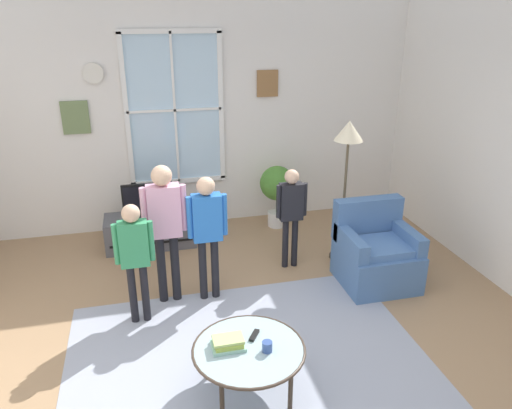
{
  "coord_description": "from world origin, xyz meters",
  "views": [
    {
      "loc": [
        -0.72,
        -3.28,
        2.76
      ],
      "look_at": [
        0.29,
        0.86,
        1.05
      ],
      "focal_mm": 34.12,
      "sensor_mm": 36.0,
      "label": 1
    }
  ],
  "objects_px": {
    "person_blue_shirt": "(207,225)",
    "person_green_shirt": "(135,251)",
    "cup": "(267,347)",
    "potted_plant_by_window": "(277,187)",
    "remote_near_cup": "(235,339)",
    "television": "(148,199)",
    "tv_stand": "(151,231)",
    "book_stack": "(228,343)",
    "armchair": "(376,254)",
    "floor_lamp": "(348,145)",
    "remote_near_books": "(254,335)",
    "person_pink_shirt": "(165,219)",
    "coffee_table": "(249,351)",
    "person_black_shirt": "(291,207)"
  },
  "relations": [
    {
      "from": "book_stack",
      "to": "person_black_shirt",
      "type": "bearing_deg",
      "value": 59.58
    },
    {
      "from": "person_pink_shirt",
      "to": "floor_lamp",
      "type": "bearing_deg",
      "value": 12.11
    },
    {
      "from": "potted_plant_by_window",
      "to": "remote_near_cup",
      "type": "bearing_deg",
      "value": -112.05
    },
    {
      "from": "television",
      "to": "book_stack",
      "type": "height_order",
      "value": "television"
    },
    {
      "from": "person_green_shirt",
      "to": "potted_plant_by_window",
      "type": "bearing_deg",
      "value": 44.26
    },
    {
      "from": "book_stack",
      "to": "remote_near_cup",
      "type": "bearing_deg",
      "value": 46.9
    },
    {
      "from": "cup",
      "to": "person_blue_shirt",
      "type": "height_order",
      "value": "person_blue_shirt"
    },
    {
      "from": "floor_lamp",
      "to": "person_blue_shirt",
      "type": "bearing_deg",
      "value": -163.42
    },
    {
      "from": "person_green_shirt",
      "to": "book_stack",
      "type": "bearing_deg",
      "value": -59.76
    },
    {
      "from": "coffee_table",
      "to": "television",
      "type": "bearing_deg",
      "value": 102.75
    },
    {
      "from": "coffee_table",
      "to": "remote_near_books",
      "type": "height_order",
      "value": "remote_near_books"
    },
    {
      "from": "person_blue_shirt",
      "to": "person_green_shirt",
      "type": "xyz_separation_m",
      "value": [
        -0.7,
        -0.25,
        -0.07
      ]
    },
    {
      "from": "person_pink_shirt",
      "to": "armchair",
      "type": "bearing_deg",
      "value": -4.07
    },
    {
      "from": "television",
      "to": "floor_lamp",
      "type": "relative_size",
      "value": 0.37
    },
    {
      "from": "remote_near_books",
      "to": "floor_lamp",
      "type": "relative_size",
      "value": 0.08
    },
    {
      "from": "television",
      "to": "coffee_table",
      "type": "xyz_separation_m",
      "value": [
        0.62,
        -2.76,
        -0.23
      ]
    },
    {
      "from": "person_blue_shirt",
      "to": "floor_lamp",
      "type": "distance_m",
      "value": 1.81
    },
    {
      "from": "cup",
      "to": "person_green_shirt",
      "type": "xyz_separation_m",
      "value": [
        -0.91,
        1.21,
        0.3
      ]
    },
    {
      "from": "armchair",
      "to": "person_blue_shirt",
      "type": "relative_size",
      "value": 0.67
    },
    {
      "from": "television",
      "to": "floor_lamp",
      "type": "height_order",
      "value": "floor_lamp"
    },
    {
      "from": "cup",
      "to": "floor_lamp",
      "type": "height_order",
      "value": "floor_lamp"
    },
    {
      "from": "tv_stand",
      "to": "remote_near_cup",
      "type": "bearing_deg",
      "value": -78.4
    },
    {
      "from": "coffee_table",
      "to": "potted_plant_by_window",
      "type": "bearing_deg",
      "value": 70.15
    },
    {
      "from": "remote_near_cup",
      "to": "floor_lamp",
      "type": "height_order",
      "value": "floor_lamp"
    },
    {
      "from": "person_pink_shirt",
      "to": "floor_lamp",
      "type": "distance_m",
      "value": 2.15
    },
    {
      "from": "cup",
      "to": "remote_near_books",
      "type": "xyz_separation_m",
      "value": [
        -0.05,
        0.19,
        -0.03
      ]
    },
    {
      "from": "armchair",
      "to": "person_pink_shirt",
      "type": "xyz_separation_m",
      "value": [
        -2.18,
        0.16,
        0.57
      ]
    },
    {
      "from": "armchair",
      "to": "potted_plant_by_window",
      "type": "distance_m",
      "value": 1.79
    },
    {
      "from": "person_blue_shirt",
      "to": "floor_lamp",
      "type": "height_order",
      "value": "floor_lamp"
    },
    {
      "from": "floor_lamp",
      "to": "tv_stand",
      "type": "bearing_deg",
      "value": 158.15
    },
    {
      "from": "remote_near_cup",
      "to": "person_pink_shirt",
      "type": "relative_size",
      "value": 0.1
    },
    {
      "from": "remote_near_books",
      "to": "potted_plant_by_window",
      "type": "relative_size",
      "value": 0.17
    },
    {
      "from": "television",
      "to": "person_green_shirt",
      "type": "bearing_deg",
      "value": -95.8
    },
    {
      "from": "television",
      "to": "person_green_shirt",
      "type": "xyz_separation_m",
      "value": [
        -0.16,
        -1.61,
        0.13
      ]
    },
    {
      "from": "book_stack",
      "to": "person_blue_shirt",
      "type": "bearing_deg",
      "value": 87.63
    },
    {
      "from": "television",
      "to": "remote_near_books",
      "type": "bearing_deg",
      "value": -75.16
    },
    {
      "from": "person_blue_shirt",
      "to": "floor_lamp",
      "type": "bearing_deg",
      "value": 16.58
    },
    {
      "from": "person_black_shirt",
      "to": "tv_stand",
      "type": "bearing_deg",
      "value": 148.74
    },
    {
      "from": "coffee_table",
      "to": "cup",
      "type": "relative_size",
      "value": 10.58
    },
    {
      "from": "cup",
      "to": "floor_lamp",
      "type": "bearing_deg",
      "value": 53.8
    },
    {
      "from": "book_stack",
      "to": "person_black_shirt",
      "type": "relative_size",
      "value": 0.21
    },
    {
      "from": "television",
      "to": "cup",
      "type": "height_order",
      "value": "television"
    },
    {
      "from": "person_green_shirt",
      "to": "floor_lamp",
      "type": "height_order",
      "value": "floor_lamp"
    },
    {
      "from": "coffee_table",
      "to": "potted_plant_by_window",
      "type": "xyz_separation_m",
      "value": [
        1.07,
        2.96,
        0.18
      ]
    },
    {
      "from": "person_black_shirt",
      "to": "floor_lamp",
      "type": "bearing_deg",
      "value": 4.67
    },
    {
      "from": "tv_stand",
      "to": "television",
      "type": "distance_m",
      "value": 0.42
    },
    {
      "from": "coffee_table",
      "to": "potted_plant_by_window",
      "type": "distance_m",
      "value": 3.15
    },
    {
      "from": "armchair",
      "to": "coffee_table",
      "type": "distance_m",
      "value": 2.13
    },
    {
      "from": "floor_lamp",
      "to": "person_black_shirt",
      "type": "bearing_deg",
      "value": -175.33
    },
    {
      "from": "remote_near_books",
      "to": "remote_near_cup",
      "type": "xyz_separation_m",
      "value": [
        -0.15,
        -0.01,
        0.0
      ]
    }
  ]
}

